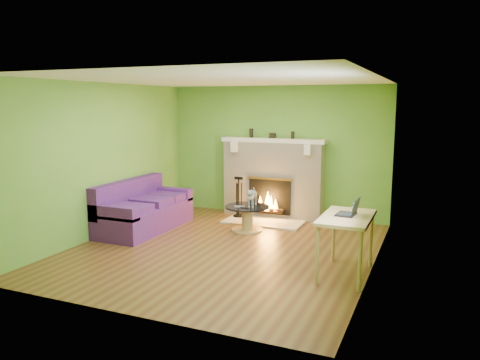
% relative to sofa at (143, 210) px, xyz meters
% --- Properties ---
extents(floor, '(5.00, 5.00, 0.00)m').
position_rel_sofa_xyz_m(floor, '(1.86, -0.51, -0.34)').
color(floor, '#542E18').
rests_on(floor, ground).
extents(ceiling, '(5.00, 5.00, 0.00)m').
position_rel_sofa_xyz_m(ceiling, '(1.86, -0.51, 2.26)').
color(ceiling, white).
rests_on(ceiling, wall_back).
extents(wall_back, '(5.00, 0.00, 5.00)m').
position_rel_sofa_xyz_m(wall_back, '(1.86, 1.99, 0.96)').
color(wall_back, '#52912F').
rests_on(wall_back, floor).
extents(wall_front, '(5.00, 0.00, 5.00)m').
position_rel_sofa_xyz_m(wall_front, '(1.86, -3.01, 0.96)').
color(wall_front, '#52912F').
rests_on(wall_front, floor).
extents(wall_left, '(0.00, 5.00, 5.00)m').
position_rel_sofa_xyz_m(wall_left, '(-0.39, -0.51, 0.96)').
color(wall_left, '#52912F').
rests_on(wall_left, floor).
extents(wall_right, '(0.00, 5.00, 5.00)m').
position_rel_sofa_xyz_m(wall_right, '(4.11, -0.51, 0.96)').
color(wall_right, '#52912F').
rests_on(wall_right, floor).
extents(window_frame, '(0.00, 1.20, 1.20)m').
position_rel_sofa_xyz_m(window_frame, '(4.10, -1.41, 1.21)').
color(window_frame, silver).
rests_on(window_frame, wall_right).
extents(window_pane, '(0.00, 1.06, 1.06)m').
position_rel_sofa_xyz_m(window_pane, '(4.09, -1.41, 1.21)').
color(window_pane, white).
rests_on(window_pane, wall_right).
extents(fireplace, '(2.10, 0.46, 1.58)m').
position_rel_sofa_xyz_m(fireplace, '(1.86, 1.81, 0.43)').
color(fireplace, beige).
rests_on(fireplace, floor).
extents(hearth, '(1.50, 0.75, 0.03)m').
position_rel_sofa_xyz_m(hearth, '(1.86, 1.29, -0.33)').
color(hearth, beige).
rests_on(hearth, floor).
extents(mantel, '(2.10, 0.28, 0.08)m').
position_rel_sofa_xyz_m(mantel, '(1.86, 1.79, 1.20)').
color(mantel, silver).
rests_on(mantel, fireplace).
extents(sofa, '(0.89, 1.97, 0.88)m').
position_rel_sofa_xyz_m(sofa, '(0.00, 0.00, 0.00)').
color(sofa, '#471B67').
rests_on(sofa, floor).
extents(coffee_table, '(0.79, 0.79, 0.45)m').
position_rel_sofa_xyz_m(coffee_table, '(1.78, 0.64, -0.08)').
color(coffee_table, tan).
rests_on(coffee_table, floor).
extents(desk, '(0.63, 1.09, 0.81)m').
position_rel_sofa_xyz_m(desk, '(3.81, -0.90, 0.37)').
color(desk, tan).
rests_on(desk, floor).
extents(cat, '(0.28, 0.56, 0.33)m').
position_rel_sofa_xyz_m(cat, '(1.86, 0.69, 0.27)').
color(cat, slate).
rests_on(cat, coffee_table).
extents(remote_silver, '(0.17, 0.07, 0.02)m').
position_rel_sofa_xyz_m(remote_silver, '(1.68, 0.52, 0.11)').
color(remote_silver, gray).
rests_on(remote_silver, coffee_table).
extents(remote_black, '(0.17, 0.08, 0.02)m').
position_rel_sofa_xyz_m(remote_black, '(1.80, 0.46, 0.11)').
color(remote_black, black).
rests_on(remote_black, coffee_table).
extents(laptop, '(0.29, 0.33, 0.23)m').
position_rel_sofa_xyz_m(laptop, '(3.79, -0.85, 0.58)').
color(laptop, black).
rests_on(laptop, desk).
extents(fire_tools, '(0.21, 0.21, 0.80)m').
position_rel_sofa_xyz_m(fire_tools, '(1.27, 1.44, 0.09)').
color(fire_tools, black).
rests_on(fire_tools, hearth).
extents(mantel_vase_left, '(0.08, 0.08, 0.18)m').
position_rel_sofa_xyz_m(mantel_vase_left, '(1.39, 1.82, 1.33)').
color(mantel_vase_left, black).
rests_on(mantel_vase_left, mantel).
extents(mantel_vase_right, '(0.07, 0.07, 0.14)m').
position_rel_sofa_xyz_m(mantel_vase_right, '(2.25, 1.82, 1.31)').
color(mantel_vase_right, black).
rests_on(mantel_vase_right, mantel).
extents(mantel_box, '(0.12, 0.08, 0.10)m').
position_rel_sofa_xyz_m(mantel_box, '(1.84, 1.82, 1.29)').
color(mantel_box, black).
rests_on(mantel_box, mantel).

